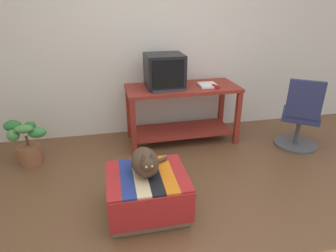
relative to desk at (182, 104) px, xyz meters
name	(u,v)px	position (x,y,z in m)	size (l,w,h in m)	color
ground_plane	(193,229)	(-0.31, -1.60, -0.50)	(14.00, 14.00, 0.00)	brown
back_wall	(151,35)	(-0.31, 0.45, 0.80)	(8.00, 0.10, 2.60)	silver
desk	(182,104)	(0.00, 0.00, 0.00)	(1.40, 0.63, 0.73)	maroon
tv_monitor	(164,71)	(-0.22, 0.02, 0.43)	(0.46, 0.43, 0.40)	black
keyboard	(168,90)	(-0.21, -0.14, 0.25)	(0.40, 0.15, 0.02)	#333338
book	(208,85)	(0.32, -0.04, 0.25)	(0.21, 0.25, 0.02)	white
ottoman_with_blanket	(148,193)	(-0.63, -1.31, -0.31)	(0.67, 0.60, 0.37)	#7A664C
cat	(145,162)	(-0.64, -1.28, -0.02)	(0.35, 0.39, 0.27)	#473323
potted_plant	(27,143)	(-1.83, -0.22, -0.25)	(0.45, 0.30, 0.51)	brown
office_chair	(300,119)	(1.36, -0.50, -0.11)	(0.59, 0.59, 0.89)	#4C4C51
stapler	(216,87)	(0.38, -0.16, 0.25)	(0.04, 0.11, 0.04)	#A31E1E
pen	(208,83)	(0.35, 0.06, 0.24)	(0.01, 0.01, 0.14)	black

